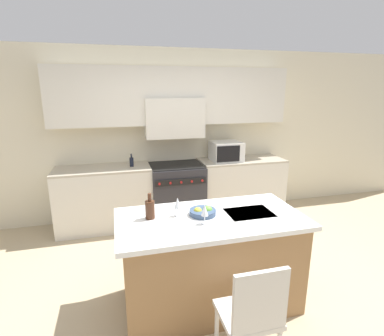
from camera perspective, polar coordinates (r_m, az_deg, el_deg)
The scene contains 12 objects.
ground_plane at distance 3.40m, azimuth 4.39°, elevation -23.03°, with size 10.00×10.00×0.00m, color tan.
back_cabinetry at distance 4.84m, azimuth -3.80°, elevation 9.08°, with size 10.00×0.46×2.70m.
back_counter at distance 4.84m, azimuth -3.01°, elevation -4.57°, with size 3.62×0.62×0.95m.
range_stove at distance 4.82m, azimuth -2.96°, elevation -4.75°, with size 0.83×0.70×0.93m.
microwave at distance 4.90m, azimuth 6.50°, elevation 3.22°, with size 0.48×0.44×0.31m.
kitchen_island at distance 3.06m, azimuth 3.45°, elevation -17.13°, with size 1.75×0.89×0.93m.
island_chair at distance 2.43m, azimuth 11.43°, elevation -25.47°, with size 0.42×0.40×0.93m.
wine_bottle at distance 2.79m, azimuth -8.01°, elevation -7.75°, with size 0.09×0.09×0.24m.
wine_glass_near at distance 2.65m, azimuth 2.44°, elevation -8.15°, with size 0.07×0.07×0.18m.
wine_glass_far at distance 2.81m, azimuth -2.77°, elevation -6.77°, with size 0.07×0.07×0.18m.
fruit_bowl at distance 2.87m, azimuth 2.12°, elevation -8.34°, with size 0.25×0.25×0.09m.
oil_bottle_on_counter at distance 4.59m, azimuth -11.43°, elevation 1.19°, with size 0.06×0.06×0.19m.
Camera 1 is at (-0.91, -2.53, 2.09)m, focal length 28.00 mm.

